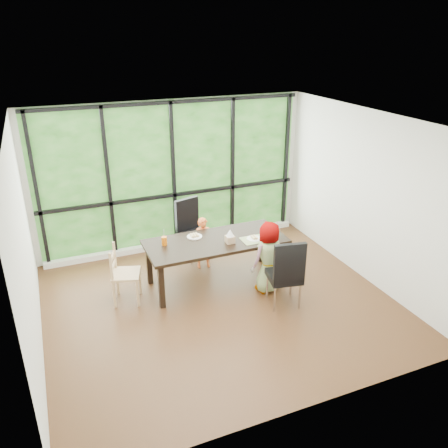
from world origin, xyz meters
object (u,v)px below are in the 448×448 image
at_px(dining_table, 216,261).
at_px(chair_end_beech, 126,274).
at_px(orange_cup, 164,241).
at_px(child_older, 268,257).
at_px(child_toddler, 204,243).
at_px(chair_interior_leather, 284,272).
at_px(plate_far, 195,237).
at_px(chair_window_leather, 194,231).
at_px(tissue_box, 230,239).
at_px(plate_near, 254,239).
at_px(green_cup, 276,234).

height_order(dining_table, chair_end_beech, chair_end_beech).
bearing_deg(orange_cup, child_older, -25.30).
height_order(dining_table, child_toddler, child_toddler).
relative_size(chair_interior_leather, plate_far, 4.48).
xyz_separation_m(chair_end_beech, orange_cup, (0.64, 0.14, 0.37)).
distance_m(child_older, orange_cup, 1.60).
bearing_deg(dining_table, chair_end_beech, 179.70).
relative_size(child_toddler, child_older, 0.78).
height_order(chair_window_leather, tissue_box, chair_window_leather).
bearing_deg(child_older, plate_near, -89.37).
xyz_separation_m(dining_table, tissue_box, (0.17, -0.16, 0.43)).
bearing_deg(tissue_box, dining_table, 136.69).
relative_size(child_older, orange_cup, 8.64).
xyz_separation_m(orange_cup, tissue_box, (0.96, -0.31, -0.01)).
xyz_separation_m(plate_near, green_cup, (0.35, -0.08, 0.06)).
relative_size(chair_end_beech, plate_far, 3.74).
bearing_deg(green_cup, chair_window_leather, 129.42).
relative_size(dining_table, child_toddler, 2.44).
height_order(chair_window_leather, green_cup, chair_window_leather).
xyz_separation_m(chair_interior_leather, green_cup, (0.23, 0.68, 0.28)).
height_order(chair_window_leather, plate_near, chair_window_leather).
bearing_deg(chair_end_beech, chair_interior_leather, -96.84).
xyz_separation_m(chair_interior_leather, chair_end_beech, (-2.12, 0.97, -0.09)).
height_order(chair_window_leather, chair_end_beech, chair_window_leather).
relative_size(chair_end_beech, child_older, 0.78).
bearing_deg(green_cup, chair_end_beech, 173.15).
distance_m(chair_end_beech, child_toddler, 1.53).
bearing_deg(chair_window_leather, plate_far, -123.21).
bearing_deg(plate_near, chair_interior_leather, -80.92).
bearing_deg(plate_near, child_toddler, 127.00).
xyz_separation_m(orange_cup, green_cup, (1.71, -0.42, 0.00)).
relative_size(plate_far, green_cup, 1.78).
xyz_separation_m(chair_end_beech, tissue_box, (1.60, -0.17, 0.36)).
bearing_deg(child_toddler, chair_window_leather, 105.91).
bearing_deg(child_toddler, orange_cup, -145.19).
relative_size(chair_interior_leather, child_older, 0.94).
relative_size(chair_end_beech, green_cup, 6.65).
distance_m(chair_window_leather, child_toddler, 0.37).
height_order(child_older, green_cup, child_older).
height_order(child_toddler, tissue_box, child_toddler).
relative_size(chair_end_beech, child_toddler, 1.00).
bearing_deg(chair_interior_leather, chair_end_beech, -13.54).
distance_m(chair_interior_leather, tissue_box, 0.99).
bearing_deg(chair_interior_leather, plate_near, -69.98).
distance_m(orange_cup, tissue_box, 1.01).
bearing_deg(plate_far, chair_interior_leather, -51.11).
bearing_deg(orange_cup, dining_table, -10.67).
xyz_separation_m(dining_table, child_older, (0.65, -0.53, 0.20)).
bearing_deg(chair_end_beech, dining_table, -72.66).
relative_size(chair_end_beech, orange_cup, 6.78).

